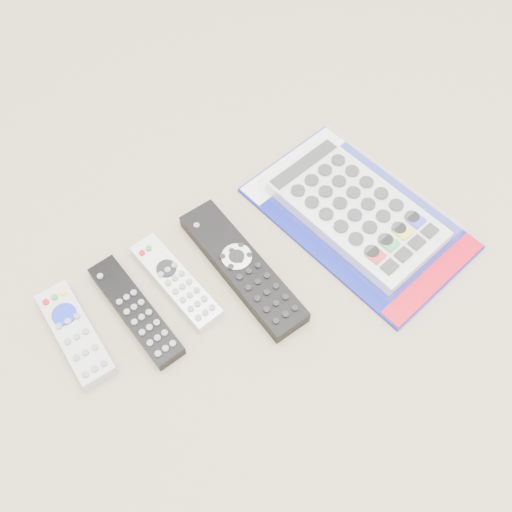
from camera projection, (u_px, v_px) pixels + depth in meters
remote_small_grey at (75, 334)px, 0.78m from camera, size 0.05×0.16×0.02m
remote_slim_black at (136, 311)px, 0.80m from camera, size 0.05×0.19×0.02m
remote_silver_dvd at (176, 281)px, 0.82m from camera, size 0.06×0.17×0.02m
remote_large_black at (243, 268)px, 0.83m from camera, size 0.07×0.25×0.03m
jumbo_remote_packaged at (357, 210)px, 0.88m from camera, size 0.25×0.36×0.04m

